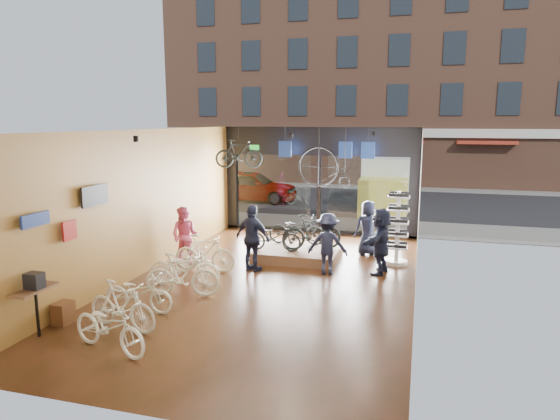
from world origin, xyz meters
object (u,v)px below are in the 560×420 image
at_px(display_bike_left, 274,237).
at_px(floor_bike_2, 139,293).
at_px(floor_bike_5, 205,253).
at_px(customer_1, 185,236).
at_px(display_platform, 298,254).
at_px(customer_3, 328,244).
at_px(floor_bike_1, 122,306).
at_px(hung_bike, 239,154).
at_px(display_bike_mid, 312,232).
at_px(customer_2, 253,238).
at_px(customer_5, 381,241).
at_px(floor_bike_4, 184,267).
at_px(street_car, 251,186).
at_px(penny_farthing, 327,169).
at_px(sunglasses_rack, 398,228).
at_px(display_bike_right, 297,230).
at_px(customer_4, 368,228).
at_px(box_truck, 386,185).
at_px(floor_bike_0, 109,327).
at_px(floor_bike_3, 182,275).

bearing_deg(display_bike_left, floor_bike_2, 154.56).
relative_size(floor_bike_5, customer_1, 1.02).
bearing_deg(display_platform, customer_3, -47.65).
relative_size(floor_bike_1, hung_bike, 1.03).
bearing_deg(display_bike_mid, customer_2, 115.65).
height_order(customer_3, customer_5, customer_5).
bearing_deg(floor_bike_5, floor_bike_4, 176.84).
bearing_deg(hung_bike, street_car, 2.49).
relative_size(floor_bike_2, penny_farthing, 0.98).
bearing_deg(display_bike_mid, floor_bike_2, 127.45).
xyz_separation_m(customer_1, sunglasses_rack, (5.75, 1.67, 0.21)).
distance_m(street_car, display_bike_right, 10.25).
bearing_deg(penny_farthing, customer_2, -111.28).
bearing_deg(customer_4, box_truck, -115.59).
bearing_deg(floor_bike_4, customer_2, -43.91).
xyz_separation_m(customer_3, penny_farthing, (-0.64, 3.19, 1.68)).
relative_size(floor_bike_0, display_platform, 0.73).
relative_size(display_bike_left, customer_3, 0.97).
bearing_deg(display_bike_mid, street_car, 4.28).
distance_m(display_bike_mid, customer_2, 1.99).
xyz_separation_m(floor_bike_0, customer_4, (3.68, 7.74, 0.37)).
bearing_deg(customer_3, penny_farthing, -80.05).
distance_m(floor_bike_1, customer_2, 4.53).
distance_m(customer_2, customer_3, 2.01).
xyz_separation_m(floor_bike_0, floor_bike_5, (-0.36, 4.83, 0.05)).
bearing_deg(hung_bike, customer_5, -132.09).
relative_size(floor_bike_5, sunglasses_rack, 0.81).
relative_size(floor_bike_2, hung_bike, 1.01).
relative_size(floor_bike_3, customer_5, 0.97).
distance_m(box_truck, customer_2, 10.58).
relative_size(display_platform, display_bike_mid, 1.37).
distance_m(floor_bike_0, floor_bike_3, 2.89).
bearing_deg(floor_bike_2, penny_farthing, -22.15).
xyz_separation_m(floor_bike_3, penny_farthing, (2.27, 5.79, 1.98)).
distance_m(box_truck, display_bike_left, 9.46).
bearing_deg(sunglasses_rack, floor_bike_2, -119.50).
bearing_deg(customer_3, box_truck, -96.26).
xyz_separation_m(floor_bike_0, display_bike_right, (1.59, 7.27, 0.29)).
height_order(floor_bike_5, sunglasses_rack, sunglasses_rack).
distance_m(customer_1, hung_bike, 3.96).
distance_m(customer_3, sunglasses_rack, 2.27).
relative_size(floor_bike_2, customer_5, 0.90).
bearing_deg(floor_bike_3, display_bike_left, -32.03).
bearing_deg(floor_bike_0, hung_bike, 20.92).
height_order(customer_5, penny_farthing, penny_farthing).
bearing_deg(hung_bike, floor_bike_5, 172.09).
bearing_deg(customer_3, hung_bike, -42.24).
bearing_deg(customer_2, floor_bike_4, 71.25).
bearing_deg(customer_5, customer_2, -65.30).
height_order(box_truck, floor_bike_1, box_truck).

